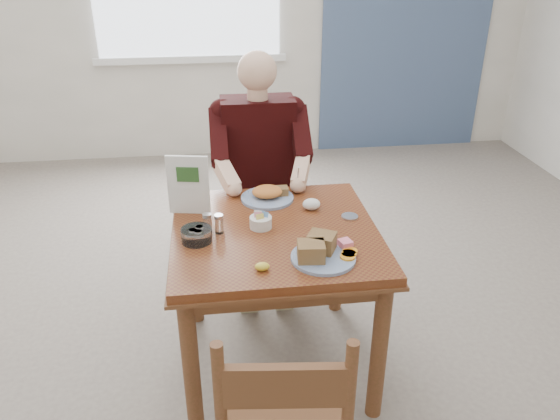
{
  "coord_description": "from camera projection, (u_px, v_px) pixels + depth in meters",
  "views": [
    {
      "loc": [
        -0.25,
        -2.1,
        1.9
      ],
      "look_at": [
        0.02,
        0.0,
        0.84
      ],
      "focal_mm": 35.0,
      "sensor_mm": 36.0,
      "label": 1
    }
  ],
  "objects": [
    {
      "name": "floor",
      "position": [
        276.0,
        360.0,
        2.74
      ],
      "size": [
        6.0,
        6.0,
        0.0
      ],
      "primitive_type": "plane",
      "color": "#695B55",
      "rests_on": "ground"
    },
    {
      "name": "wall_back",
      "position": [
        233.0,
        2.0,
        4.78
      ],
      "size": [
        5.5,
        0.0,
        5.5
      ],
      "primitive_type": "plane",
      "rotation": [
        1.57,
        0.0,
        0.0
      ],
      "color": "silver",
      "rests_on": "ground"
    },
    {
      "name": "accent_panel",
      "position": [
        410.0,
        0.0,
        4.94
      ],
      "size": [
        1.6,
        0.02,
        2.8
      ],
      "primitive_type": "cube",
      "color": "#42567B",
      "rests_on": "ground"
    },
    {
      "name": "lemon_wedge",
      "position": [
        262.0,
        267.0,
        2.1
      ],
      "size": [
        0.06,
        0.05,
        0.03
      ],
      "primitive_type": "ellipsoid",
      "rotation": [
        0.0,
        0.0,
        -0.16
      ],
      "color": "yellow",
      "rests_on": "table"
    },
    {
      "name": "napkin",
      "position": [
        311.0,
        204.0,
        2.57
      ],
      "size": [
        0.1,
        0.09,
        0.05
      ],
      "primitive_type": "ellipsoid",
      "rotation": [
        0.0,
        0.0,
        0.33
      ],
      "color": "white",
      "rests_on": "table"
    },
    {
      "name": "metal_dish",
      "position": [
        350.0,
        217.0,
        2.5
      ],
      "size": [
        0.09,
        0.09,
        0.01
      ],
      "primitive_type": "cylinder",
      "rotation": [
        0.0,
        0.0,
        -0.23
      ],
      "color": "silver",
      "rests_on": "table"
    },
    {
      "name": "table",
      "position": [
        275.0,
        251.0,
        2.46
      ],
      "size": [
        0.92,
        0.92,
        0.75
      ],
      "color": "brown",
      "rests_on": "ground"
    },
    {
      "name": "chair_far",
      "position": [
        259.0,
        206.0,
        3.24
      ],
      "size": [
        0.42,
        0.42,
        0.95
      ],
      "color": "brown",
      "rests_on": "ground"
    },
    {
      "name": "diner",
      "position": [
        260.0,
        159.0,
        3.01
      ],
      "size": [
        0.53,
        0.56,
        1.39
      ],
      "color": "tan",
      "rests_on": "chair_far"
    },
    {
      "name": "near_plate",
      "position": [
        321.0,
        251.0,
        2.18
      ],
      "size": [
        0.31,
        0.31,
        0.09
      ],
      "color": "white",
      "rests_on": "table"
    },
    {
      "name": "far_plate",
      "position": [
        268.0,
        194.0,
        2.67
      ],
      "size": [
        0.26,
        0.26,
        0.07
      ],
      "color": "white",
      "rests_on": "table"
    },
    {
      "name": "caddy",
      "position": [
        261.0,
        222.0,
        2.41
      ],
      "size": [
        0.12,
        0.12,
        0.07
      ],
      "color": "white",
      "rests_on": "table"
    },
    {
      "name": "shakers",
      "position": [
        213.0,
        223.0,
        2.36
      ],
      "size": [
        0.1,
        0.06,
        0.09
      ],
      "color": "white",
      "rests_on": "table"
    },
    {
      "name": "creamer",
      "position": [
        197.0,
        235.0,
        2.3
      ],
      "size": [
        0.17,
        0.17,
        0.06
      ],
      "color": "white",
      "rests_on": "table"
    },
    {
      "name": "menu",
      "position": [
        188.0,
        185.0,
        2.49
      ],
      "size": [
        0.19,
        0.05,
        0.28
      ],
      "color": "white",
      "rests_on": "table"
    }
  ]
}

